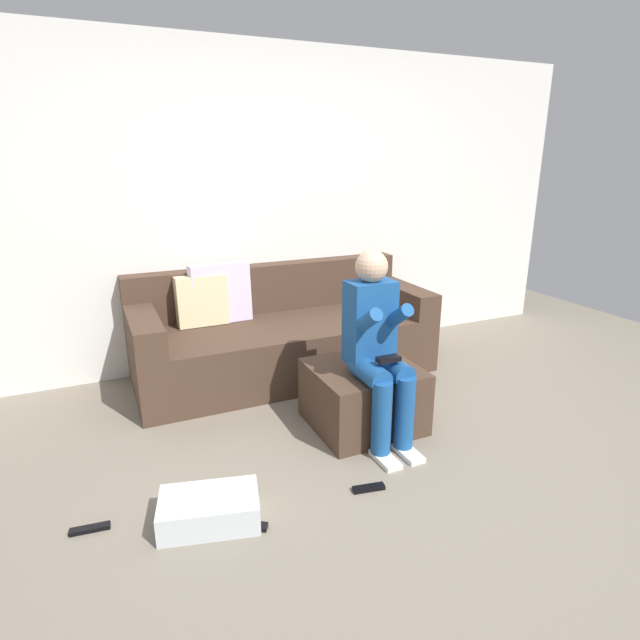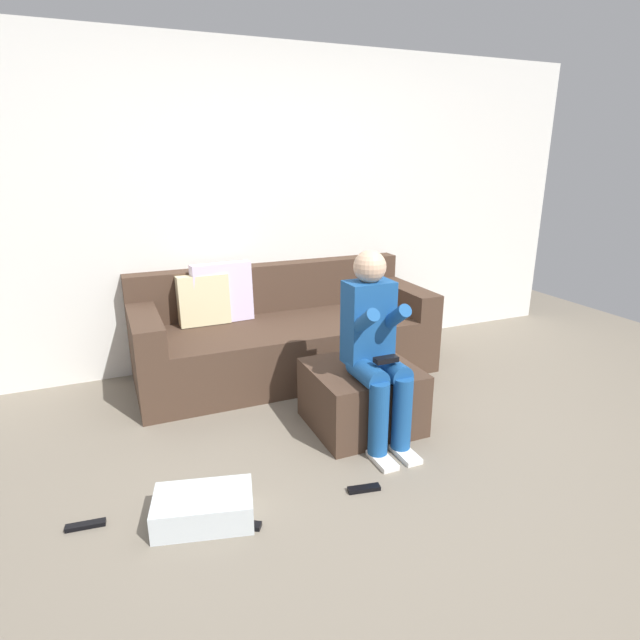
{
  "view_description": "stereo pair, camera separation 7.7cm",
  "coord_description": "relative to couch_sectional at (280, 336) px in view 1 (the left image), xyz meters",
  "views": [
    {
      "loc": [
        -1.38,
        -1.98,
        1.69
      ],
      "look_at": [
        0.04,
        1.15,
        0.59
      ],
      "focal_mm": 29.11,
      "sensor_mm": 36.0,
      "label": 1
    },
    {
      "loc": [
        -1.31,
        -2.01,
        1.69
      ],
      "look_at": [
        0.04,
        1.15,
        0.59
      ],
      "focal_mm": 29.11,
      "sensor_mm": 36.0,
      "label": 2
    }
  ],
  "objects": [
    {
      "name": "ground_plane",
      "position": [
        0.06,
        -1.7,
        -0.31
      ],
      "size": [
        7.65,
        7.65,
        0.0
      ],
      "primitive_type": "plane",
      "color": "slate"
    },
    {
      "name": "wall_back",
      "position": [
        0.06,
        0.45,
        0.95
      ],
      "size": [
        5.89,
        0.1,
        2.52
      ],
      "primitive_type": "cube",
      "color": "silver",
      "rests_on": "ground_plane"
    },
    {
      "name": "couch_sectional",
      "position": [
        0.0,
        0.0,
        0.0
      ],
      "size": [
        2.3,
        0.91,
        0.9
      ],
      "color": "#473326",
      "rests_on": "ground_plane"
    },
    {
      "name": "ottoman",
      "position": [
        0.19,
        -1.03,
        -0.1
      ],
      "size": [
        0.65,
        0.62,
        0.41
      ],
      "primitive_type": "cube",
      "color": "#473326",
      "rests_on": "ground_plane"
    },
    {
      "name": "person_seated",
      "position": [
        0.17,
        -1.21,
        0.31
      ],
      "size": [
        0.29,
        0.57,
        1.16
      ],
      "color": "#194C8C",
      "rests_on": "ground_plane"
    },
    {
      "name": "storage_bin",
      "position": [
        -0.94,
        -1.57,
        -0.23
      ],
      "size": [
        0.52,
        0.38,
        0.14
      ],
      "primitive_type": "cube",
      "rotation": [
        0.0,
        0.0,
        -0.24
      ],
      "color": "silver",
      "rests_on": "ground_plane"
    },
    {
      "name": "remote_near_ottoman",
      "position": [
        -0.12,
        -1.66,
        -0.3
      ],
      "size": [
        0.18,
        0.08,
        0.02
      ],
      "primitive_type": "cube",
      "rotation": [
        0.0,
        0.0,
        -0.18
      ],
      "color": "black",
      "rests_on": "ground_plane"
    },
    {
      "name": "remote_by_storage_bin",
      "position": [
        -0.77,
        -1.69,
        -0.3
      ],
      "size": [
        0.15,
        0.12,
        0.02
      ],
      "primitive_type": "cube",
      "rotation": [
        0.0,
        0.0,
        -0.56
      ],
      "color": "black",
      "rests_on": "ground_plane"
    },
    {
      "name": "remote_under_side_table",
      "position": [
        -1.47,
        -1.39,
        -0.3
      ],
      "size": [
        0.18,
        0.06,
        0.02
      ],
      "primitive_type": "cube",
      "rotation": [
        0.0,
        0.0,
        -0.11
      ],
      "color": "black",
      "rests_on": "ground_plane"
    }
  ]
}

